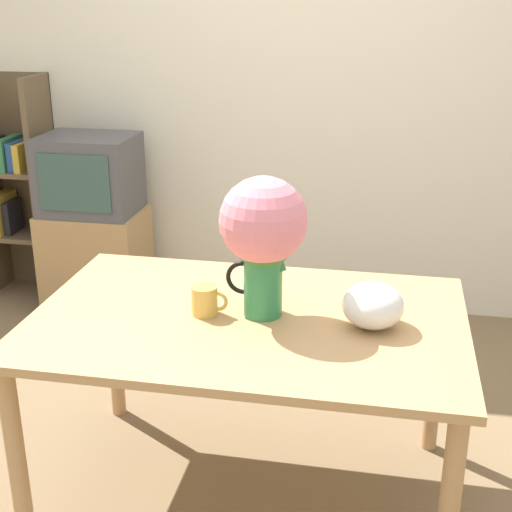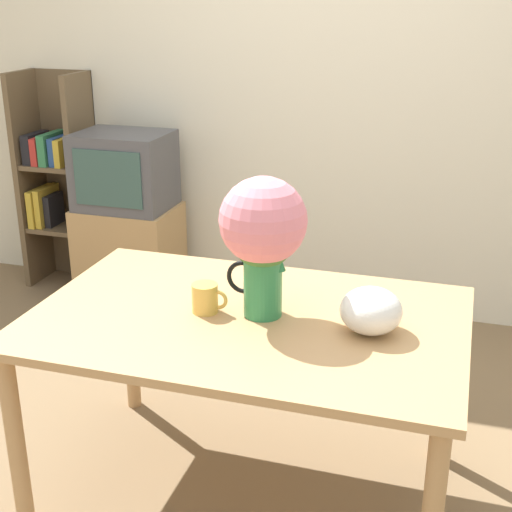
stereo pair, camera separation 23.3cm
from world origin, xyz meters
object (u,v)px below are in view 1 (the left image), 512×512
(tv_set, at_px, (89,174))
(coffee_mug, at_px, (205,300))
(white_bowl, at_px, (373,305))
(flower_vase, at_px, (263,231))

(tv_set, bearing_deg, coffee_mug, -54.36)
(white_bowl, height_order, tv_set, tv_set)
(coffee_mug, distance_m, tv_set, 1.77)
(flower_vase, bearing_deg, tv_set, 131.03)
(white_bowl, relative_size, tv_set, 0.40)
(coffee_mug, height_order, white_bowl, white_bowl)
(flower_vase, distance_m, tv_set, 1.87)
(flower_vase, relative_size, coffee_mug, 3.79)
(flower_vase, height_order, white_bowl, flower_vase)
(white_bowl, xyz_separation_m, tv_set, (-1.59, 1.43, 0.01))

